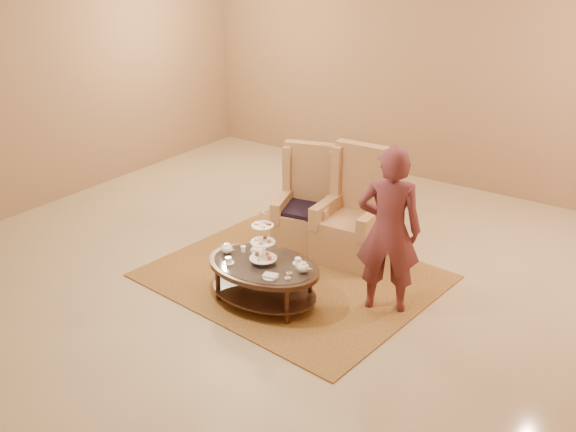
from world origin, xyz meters
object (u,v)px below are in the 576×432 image
Objects in this scene: tea_table at (263,271)px; armchair_right at (355,222)px; person at (389,231)px; armchair_left at (307,213)px.

armchair_right reaches higher than tea_table.
person reaches higher than tea_table.
tea_table is 1.47m from armchair_left.
armchair_right reaches higher than armchair_left.
person reaches higher than armchair_left.
person is at bearing 27.62° from tea_table.
armchair_left is at bearing -178.68° from armchair_right.
tea_table is 0.73× the size of person.
armchair_left is (-0.39, 1.41, 0.05)m from tea_table.
armchair_right is at bearing -67.90° from person.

